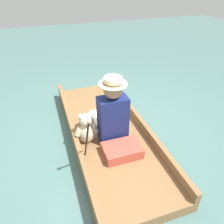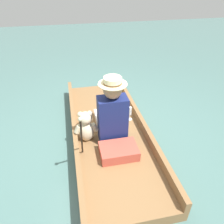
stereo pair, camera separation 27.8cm
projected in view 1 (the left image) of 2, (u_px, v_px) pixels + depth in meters
The scene contains 7 objects.
ground_plane at pixel (107, 138), 3.24m from camera, with size 16.00×16.00×0.00m, color #476B66.
punt_boat at pixel (107, 133), 3.19m from camera, with size 1.03×2.84×0.28m.
seat_cushion at pixel (122, 150), 2.71m from camera, with size 0.46×0.32×0.13m.
seated_person at pixel (111, 114), 2.86m from camera, with size 0.37×0.80×0.91m.
teddy_bear at pixel (86, 129), 2.82m from camera, with size 0.33×0.19×0.47m.
wine_glass at pixel (126, 111), 3.32m from camera, with size 0.08×0.08×0.22m.
walking_cane at pixel (87, 137), 2.30m from camera, with size 0.04×0.42×0.81m.
Camera 1 is at (-0.73, -2.38, 2.10)m, focal length 35.00 mm.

